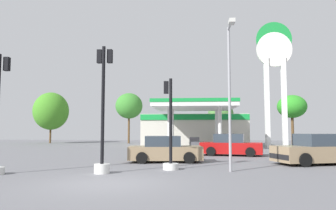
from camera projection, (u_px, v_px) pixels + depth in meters
The scene contains 13 objects.
ground_plane at pixel (107, 183), 10.45m from camera, with size 90.00×90.00×0.00m, color slate.
gas_station at pixel (194, 128), 35.99m from camera, with size 11.66×14.10×4.44m.
station_pole_sign at pixel (275, 68), 31.50m from camera, with size 3.51×0.56×12.66m.
car_0 at pixel (231, 146), 21.93m from camera, with size 4.45×2.54×1.50m.
car_1 at pixel (165, 150), 17.42m from camera, with size 4.19×2.18×1.44m.
car_2 at pixel (317, 150), 16.28m from camera, with size 4.73×3.02×1.57m.
traffic_signal_0 at pixel (170, 141), 14.18m from camera, with size 0.70×0.71×4.11m.
traffic_signal_1 at pixel (103, 124), 13.01m from camera, with size 0.65×0.67×5.27m.
tree_0 at pixel (51, 111), 42.67m from camera, with size 4.68×4.68×6.87m.
tree_1 at pixel (129, 106), 42.22m from camera, with size 3.61×3.61×6.71m.
tree_2 at pixel (221, 115), 40.49m from camera, with size 3.29×3.29×5.35m.
tree_3 at pixel (292, 107), 39.84m from camera, with size 3.63×3.63×6.19m.
corner_streetlamp at pixel (230, 82), 13.47m from camera, with size 0.24×1.48×6.28m.
Camera 1 is at (2.87, -10.43, 1.76)m, focal length 33.69 mm.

